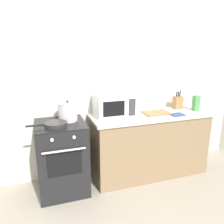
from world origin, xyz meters
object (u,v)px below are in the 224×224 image
Objects in this scene: stove at (62,157)px; frying_pan at (55,124)px; microwave at (114,105)px; cutting_board at (156,113)px; knife_block at (178,102)px; stock_pot at (68,112)px; pasta_box at (196,103)px; oven_mitt at (177,115)px.

stove is 2.00× the size of frying_pan.
microwave is 0.62m from cutting_board.
microwave reaches higher than knife_block.
frying_pan is (-0.17, -0.18, -0.09)m from stock_pot.
stove is at bearing -150.50° from stock_pot.
pasta_box is (0.19, -0.17, 0.01)m from knife_block.
microwave is at bearing 1.53° from stock_pot.
oven_mitt is at bearing -124.35° from knife_block.
cutting_board is at bearing -7.41° from microwave.
pasta_box is at bearing 18.11° from oven_mitt.
stock_pot is at bearing 171.25° from oven_mitt.
pasta_box is (1.23, -0.11, -0.04)m from microwave.
cutting_board reaches higher than oven_mitt.
pasta_box is (1.84, -0.09, -0.01)m from stock_pot.
cutting_board is (1.38, 0.11, -0.02)m from frying_pan.
frying_pan is 1.84m from knife_block.
stove is 0.59m from stock_pot.
frying_pan is at bearing 178.36° from oven_mitt.
pasta_box is at bearing -0.85° from stove.
cutting_board is (1.21, -0.06, -0.11)m from stock_pot.
cutting_board is 1.30× the size of knife_block.
microwave is at bearing -176.58° from knife_block.
cutting_board is at bearing -2.92° from stock_pot.
knife_block is at bearing 138.53° from pasta_box.
knife_block is at bearing 7.94° from frying_pan.
stock_pot is 0.61m from microwave.
knife_block reaches higher than pasta_box.
pasta_box is (1.95, -0.03, 0.57)m from stove.
microwave is 2.78× the size of oven_mitt.
stove is 2.56× the size of cutting_board.
knife_block is at bearing 4.59° from stove.
cutting_board is 0.64m from pasta_box.
pasta_box is 1.22× the size of oven_mitt.
stock_pot is (0.11, 0.06, 0.58)m from stove.
stock_pot reaches higher than pasta_box.
microwave is 0.88m from oven_mitt.
stove is at bearing -175.41° from knife_block.
microwave is at bearing 172.59° from cutting_board.
knife_block is at bearing 17.81° from cutting_board.
knife_block is (0.44, 0.14, 0.09)m from cutting_board.
oven_mitt is at bearing -34.74° from cutting_board.
cutting_board is 2.00× the size of oven_mitt.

